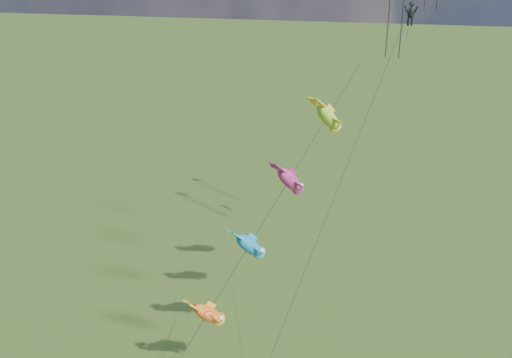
# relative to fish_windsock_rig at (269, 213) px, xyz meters

# --- Properties ---
(fish_windsock_rig) EXTENTS (9.64, 12.86, 16.23)m
(fish_windsock_rig) POSITION_rel_fish_windsock_rig_xyz_m (0.00, 0.00, 0.00)
(fish_windsock_rig) COLOR brown
(fish_windsock_rig) RESTS_ON ground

